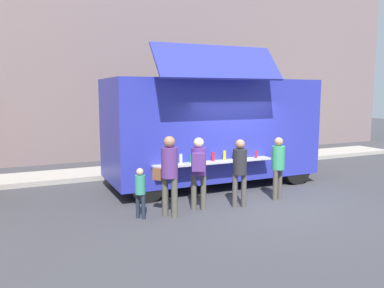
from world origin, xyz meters
The scene contains 10 objects.
ground_plane centered at (0.00, 0.00, 0.00)m, with size 60.00×60.00×0.00m, color #38383D.
curb_strip centered at (-4.05, 5.13, 0.07)m, with size 28.00×1.60×0.15m, color #9E998E.
building_behind centered at (-3.05, 9.03, 5.43)m, with size 32.00×2.40×10.86m, color slate.
food_truck_main centered at (-0.05, 2.51, 1.68)m, with size 6.07×3.21×3.91m.
trash_bin centered at (3.91, 4.83, 0.51)m, with size 0.60×0.60×1.01m, color #2C5C35.
customer_front_ordering centered at (-0.52, 0.15, 0.97)m, with size 0.33×0.33×1.63m.
customer_mid_with_backpack centered at (-1.52, 0.33, 1.04)m, with size 0.46×0.56×1.70m.
customer_rear_waiting centered at (-2.30, 0.20, 1.06)m, with size 0.49×0.54×1.79m.
customer_extra_browsing centered at (0.71, 0.30, 0.96)m, with size 0.33×0.33×1.60m.
child_near_queue centered at (-2.92, 0.32, 0.67)m, with size 0.23×0.23×1.11m.
Camera 1 is at (-5.28, -7.45, 2.72)m, focal length 35.77 mm.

